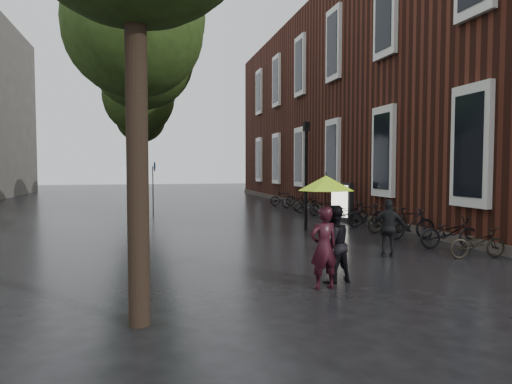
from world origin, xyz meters
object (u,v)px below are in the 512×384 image
object	(u,v)px
pedestrian_walking	(389,228)
lamp_post	(306,165)
person_burgundy	(324,248)
ad_lightbox	(342,202)
person_black	(333,244)
parked_bicycles	(345,211)

from	to	relation	value
pedestrian_walking	lamp_post	size ratio (longest dim) A/B	0.38
person_burgundy	ad_lightbox	world-z (taller)	ad_lightbox
person_burgundy	pedestrian_walking	size ratio (longest dim) A/B	1.05
person_black	lamp_post	size ratio (longest dim) A/B	0.40
ad_lightbox	lamp_post	xyz separation A→B (m)	(-2.53, -2.29, 1.61)
person_black	lamp_post	xyz separation A→B (m)	(2.17, 7.50, 1.66)
parked_bicycles	lamp_post	bearing A→B (deg)	-139.69
pedestrian_walking	parked_bicycles	distance (m)	7.91
pedestrian_walking	ad_lightbox	xyz separation A→B (m)	(2.18, 7.64, 0.09)
parked_bicycles	ad_lightbox	distance (m)	0.42
person_burgundy	pedestrian_walking	world-z (taller)	person_burgundy
person_black	pedestrian_walking	world-z (taller)	person_black
lamp_post	person_black	bearing A→B (deg)	-106.16
person_burgundy	lamp_post	bearing A→B (deg)	-114.36
person_burgundy	lamp_post	size ratio (longest dim) A/B	0.40
parked_bicycles	lamp_post	size ratio (longest dim) A/B	4.27
person_burgundy	lamp_post	xyz separation A→B (m)	(2.53, 7.86, 1.65)
person_burgundy	pedestrian_walking	distance (m)	3.82
ad_lightbox	parked_bicycles	bearing A→B (deg)	-55.21
person_black	pedestrian_walking	distance (m)	3.31
pedestrian_walking	lamp_post	distance (m)	5.62
pedestrian_walking	ad_lightbox	size ratio (longest dim) A/B	0.90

